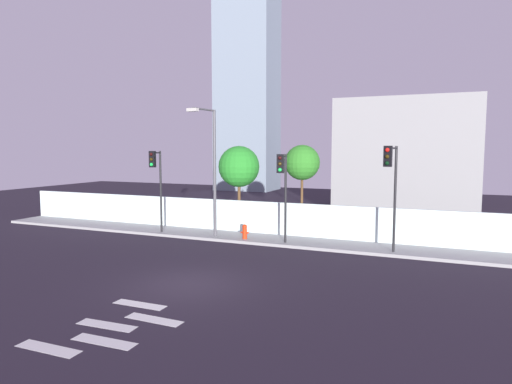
{
  "coord_description": "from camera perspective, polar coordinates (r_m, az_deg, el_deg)",
  "views": [
    {
      "loc": [
        8.27,
        -13.42,
        4.9
      ],
      "look_at": [
        -0.04,
        6.5,
        2.8
      ],
      "focal_mm": 30.81,
      "sensor_mm": 36.0,
      "label": 1
    }
  ],
  "objects": [
    {
      "name": "tower_on_skyline",
      "position": [
        54.09,
        -1.16,
        14.41
      ],
      "size": [
        6.85,
        5.0,
        26.45
      ],
      "primitive_type": "cube",
      "color": "gray",
      "rests_on": "ground"
    },
    {
      "name": "traffic_light_left",
      "position": [
        20.35,
        17.16,
        2.02
      ],
      "size": [
        0.47,
        1.67,
        4.9
      ],
      "color": "black",
      "rests_on": "sidewalk"
    },
    {
      "name": "ground_plane",
      "position": [
        16.51,
        -8.77,
        -11.77
      ],
      "size": [
        80.0,
        80.0,
        0.0
      ],
      "primitive_type": "plane",
      "color": "#251E2A"
    },
    {
      "name": "traffic_light_right",
      "position": [
        25.22,
        -12.83,
        2.33
      ],
      "size": [
        0.36,
        1.11,
        4.66
      ],
      "color": "black",
      "rests_on": "sidewalk"
    },
    {
      "name": "street_lamp_curbside",
      "position": [
        23.76,
        -5.79,
        3.91
      ],
      "size": [
        0.62,
        2.13,
        6.87
      ],
      "color": "#4C4C51",
      "rests_on": "sidewalk"
    },
    {
      "name": "low_building_distant",
      "position": [
        37.0,
        18.89,
        4.51
      ],
      "size": [
        10.61,
        6.0,
        8.83
      ],
      "primitive_type": "cube",
      "color": "gray",
      "rests_on": "ground"
    },
    {
      "name": "crosswalk_marking",
      "position": [
        13.34,
        -18.05,
        -16.26
      ],
      "size": [
        3.11,
        3.86,
        0.01
      ],
      "color": "silver",
      "rests_on": "ground"
    },
    {
      "name": "roadside_tree_leftmost",
      "position": [
        26.65,
        -2.22,
        3.29
      ],
      "size": [
        2.5,
        2.5,
        5.11
      ],
      "color": "brown",
      "rests_on": "ground"
    },
    {
      "name": "fire_hydrant",
      "position": [
        23.45,
        -1.47,
        -5.09
      ],
      "size": [
        0.44,
        0.26,
        0.78
      ],
      "color": "red",
      "rests_on": "sidewalk"
    },
    {
      "name": "roadside_tree_midleft",
      "position": [
        25.22,
        6.02,
        3.78
      ],
      "size": [
        2.01,
        2.01,
        5.16
      ],
      "color": "brown",
      "rests_on": "ground"
    },
    {
      "name": "perimeter_wall",
      "position": [
        24.66,
        2.77,
        -3.43
      ],
      "size": [
        36.0,
        0.18,
        1.8
      ],
      "primitive_type": "cube",
      "color": "silver",
      "rests_on": "sidewalk"
    },
    {
      "name": "traffic_light_center",
      "position": [
        21.54,
        3.5,
        1.72
      ],
      "size": [
        0.38,
        1.46,
        4.52
      ],
      "color": "black",
      "rests_on": "sidewalk"
    },
    {
      "name": "sidewalk",
      "position": [
        23.65,
        1.69,
        -6.22
      ],
      "size": [
        36.0,
        2.4,
        0.15
      ],
      "primitive_type": "cube",
      "color": "#959595",
      "rests_on": "ground"
    }
  ]
}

